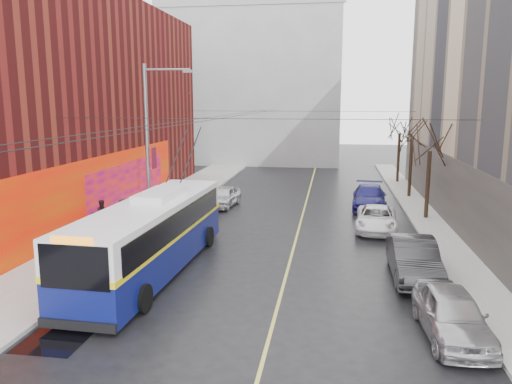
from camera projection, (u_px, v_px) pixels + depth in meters
ground at (226, 324)px, 16.19m from camera, size 140.00×140.00×0.00m
sidewalk_left at (135, 224)px, 29.04m from camera, size 4.00×60.00×0.15m
sidewalk_right at (439, 236)px, 26.50m from camera, size 2.00×60.00×0.15m
lane_line at (300, 223)px, 29.58m from camera, size 0.12×50.00×0.01m
building_left at (20, 103)px, 30.92m from camera, size 12.11×36.00×14.00m
building_far at (255, 85)px, 59.20m from camera, size 20.50×12.10×18.00m
streetlight_pole at (150, 146)px, 25.95m from camera, size 2.65×0.60×9.00m
catenary_wires at (235, 116)px, 29.80m from camera, size 18.00×60.00×0.22m
tree_near at (431, 138)px, 29.51m from camera, size 3.20×3.20×6.40m
tree_mid at (413, 127)px, 36.26m from camera, size 3.20×3.20×6.68m
tree_far at (400, 124)px, 43.09m from camera, size 3.20×3.20×6.57m
puddle at (66, 330)px, 15.74m from camera, size 1.93×3.28×0.01m
pigeons_flying at (210, 87)px, 25.06m from camera, size 1.23×4.29×1.26m
trolleybus at (152, 235)px, 20.91m from camera, size 3.20×12.37×5.82m
parked_car_a at (452, 314)px, 15.17m from camera, size 2.01×4.48×1.49m
parked_car_b at (414, 259)px, 20.24m from camera, size 1.73×4.96×1.63m
parked_car_c at (376, 219)px, 27.84m from camera, size 2.59×4.95×1.33m
parked_car_d at (369, 197)px, 33.49m from camera, size 2.51×5.49×1.56m
following_car at (223, 196)px, 34.12m from camera, size 2.07×4.24×1.39m
pedestrian_a at (95, 228)px, 24.53m from camera, size 0.54×0.68×1.63m
pedestrian_b at (103, 215)px, 27.38m from camera, size 1.01×1.01×1.65m
pedestrian_c at (124, 214)px, 27.25m from camera, size 1.00×1.28×1.74m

